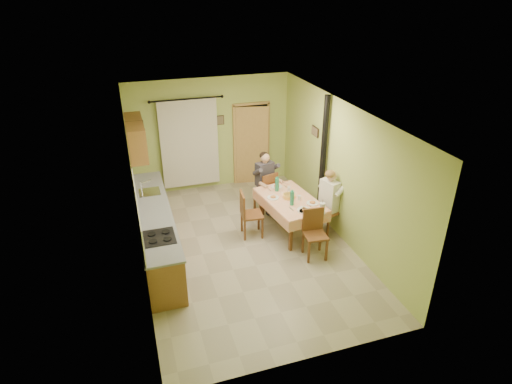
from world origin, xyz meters
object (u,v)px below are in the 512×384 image
object	(u,v)px
chair_near	(315,243)
stove_flue	(322,177)
chair_right	(329,218)
chair_far	(266,199)
dining_table	(290,215)
chair_left	(251,223)
man_far	(265,175)
man_right	(331,194)

from	to	relation	value
chair_near	stove_flue	distance (m)	1.67
chair_right	stove_flue	distance (m)	0.90
chair_near	stove_flue	size ratio (longest dim) A/B	0.35
chair_far	stove_flue	size ratio (longest dim) A/B	0.35
chair_far	chair_near	bearing A→B (deg)	-97.87
dining_table	chair_right	distance (m)	0.85
chair_left	man_far	size ratio (longest dim) A/B	0.71
stove_flue	man_far	bearing A→B (deg)	143.91
chair_far	man_right	distance (m)	1.70
man_right	man_far	bearing A→B (deg)	20.05
man_right	chair_far	bearing A→B (deg)	20.23
dining_table	man_far	bearing A→B (deg)	92.76
chair_left	chair_right	bearing A→B (deg)	84.84
chair_far	stove_flue	bearing A→B (deg)	-51.74
man_far	stove_flue	size ratio (longest dim) A/B	0.50
chair_right	man_far	distance (m)	1.72
chair_left	man_right	xyz separation A→B (m)	(1.62, -0.33, 0.59)
chair_left	chair_near	bearing A→B (deg)	46.07
chair_right	chair_left	size ratio (longest dim) A/B	1.03
dining_table	man_right	size ratio (longest dim) A/B	1.25
man_right	stove_flue	bearing A→B (deg)	-21.95
man_far	stove_flue	bearing A→B (deg)	-52.13
dining_table	chair_right	xyz separation A→B (m)	(0.81, -0.25, -0.09)
chair_right	man_right	xyz separation A→B (m)	(-0.01, -0.00, 0.59)
chair_near	stove_flue	bearing A→B (deg)	-113.62
chair_left	man_far	distance (m)	1.29
chair_far	chair_left	bearing A→B (deg)	-140.40
dining_table	man_far	distance (m)	1.16
chair_right	stove_flue	bearing A→B (deg)	-20.37
chair_right	chair_left	distance (m)	1.67
chair_near	man_right	xyz separation A→B (m)	(0.69, 0.79, 0.59)
chair_far	man_far	xyz separation A→B (m)	(-0.00, 0.01, 0.59)
man_far	man_right	bearing A→B (deg)	-68.48
chair_left	man_right	distance (m)	1.75
chair_right	man_right	world-z (taller)	man_right
chair_far	man_right	xyz separation A→B (m)	(0.98, -1.27, 0.59)
dining_table	chair_near	world-z (taller)	chair_near
chair_right	man_far	size ratio (longest dim) A/B	0.73
chair_far	stove_flue	xyz separation A→B (m)	(1.02, -0.73, 0.73)
chair_left	man_far	xyz separation A→B (m)	(0.64, 0.95, 0.59)
man_right	chair_right	bearing A→B (deg)	-90.00
man_far	chair_right	bearing A→B (deg)	-67.96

